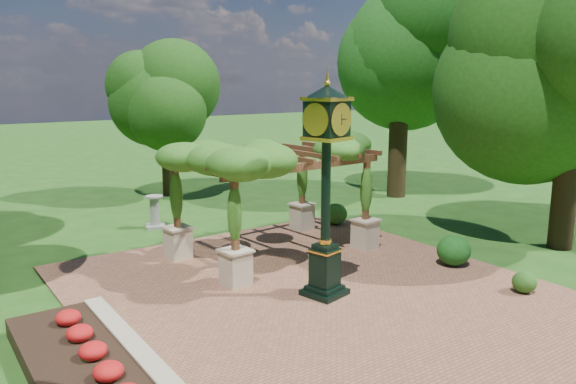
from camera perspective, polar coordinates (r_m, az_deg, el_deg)
ground at (r=12.22m, az=6.88°, el=-12.10°), size 120.00×120.00×0.00m
brick_plaza at (r=12.91m, az=3.88°, el=-10.62°), size 10.00×12.00×0.04m
border_wall at (r=10.38m, az=-15.24°, el=-15.67°), size 0.35×5.00×0.40m
flower_bed at (r=10.17m, az=-20.20°, el=-16.71°), size 1.50×5.00×0.36m
pedestal_clock at (r=12.25m, az=3.91°, el=2.03°), size 1.13×1.13×4.79m
pergola at (r=15.38m, az=-1.47°, el=3.47°), size 5.58×3.81×3.33m
sundial at (r=19.10m, az=-13.37°, el=-2.17°), size 0.76×0.76×1.09m
shrub_front at (r=14.11m, az=22.89°, el=-8.42°), size 0.68×0.68×0.50m
shrub_mid at (r=15.44m, az=16.49°, el=-5.72°), size 1.12×1.12×0.79m
shrub_back at (r=18.98m, az=4.85°, el=-2.23°), size 0.86×0.86×0.71m
tree_north at (r=23.97m, az=-12.28°, el=10.15°), size 3.43×3.43×6.50m
tree_east_far at (r=23.77m, az=11.55°, el=16.21°), size 5.27×5.27×10.11m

